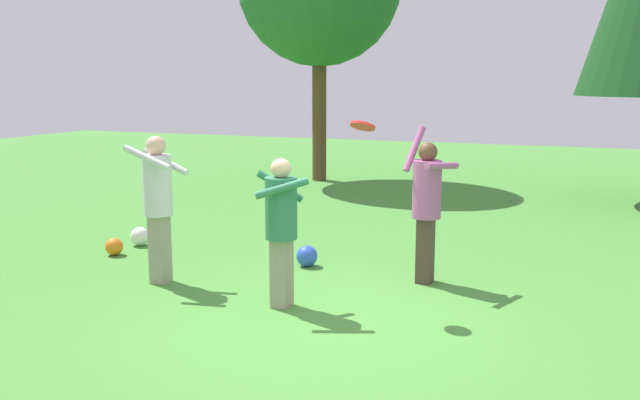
# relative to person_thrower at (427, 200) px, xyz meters

# --- Properties ---
(ground_plane) EXTENTS (40.00, 40.00, 0.00)m
(ground_plane) POSITION_rel_person_thrower_xyz_m (-0.63, -1.64, -1.01)
(ground_plane) COLOR #478C38
(person_thrower) EXTENTS (0.63, 0.64, 1.87)m
(person_thrower) POSITION_rel_person_thrower_xyz_m (0.00, 0.00, 0.00)
(person_thrower) COLOR #4C382D
(person_thrower) RESTS_ON ground_plane
(person_catcher) EXTENTS (0.70, 0.67, 1.61)m
(person_catcher) POSITION_rel_person_thrower_xyz_m (-1.23, -1.46, -0.06)
(person_catcher) COLOR gray
(person_catcher) RESTS_ON ground_plane
(person_bystander) EXTENTS (0.62, 0.51, 1.77)m
(person_bystander) POSITION_rel_person_thrower_xyz_m (-2.96, -1.17, 0.05)
(person_bystander) COLOR gray
(person_bystander) RESTS_ON ground_plane
(frisbee) EXTENTS (0.32, 0.31, 0.13)m
(frisbee) POSITION_rel_person_thrower_xyz_m (-0.46, -1.06, 0.93)
(frisbee) COLOR red
(ball_white) EXTENTS (0.28, 0.28, 0.28)m
(ball_white) POSITION_rel_person_thrower_xyz_m (-4.32, 0.28, -0.87)
(ball_white) COLOR white
(ball_white) RESTS_ON ground_plane
(ball_orange) EXTENTS (0.25, 0.25, 0.25)m
(ball_orange) POSITION_rel_person_thrower_xyz_m (-4.31, -0.32, -0.89)
(ball_orange) COLOR orange
(ball_orange) RESTS_ON ground_plane
(ball_blue) EXTENTS (0.28, 0.28, 0.28)m
(ball_blue) POSITION_rel_person_thrower_xyz_m (-1.59, 0.13, -0.87)
(ball_blue) COLOR blue
(ball_blue) RESTS_ON ground_plane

